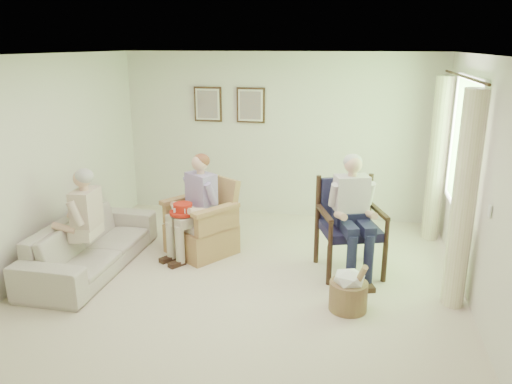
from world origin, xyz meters
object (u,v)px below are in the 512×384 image
Objects in this scene: sofa at (91,244)px; red_hat at (183,210)px; wicker_armchair at (202,229)px; hatbox at (349,290)px; wood_armchair at (351,222)px; person_wicker at (198,200)px; person_dark at (352,207)px; person_sofa at (82,217)px.

red_hat reaches higher than sofa.
wicker_armchair is 1.42m from sofa.
sofa is 3.20m from hatbox.
wood_armchair is 0.84× the size of person_wicker.
wicker_armchair is 1.69× the size of hatbox.
red_hat is at bearing 165.71° from wood_armchair.
person_dark is 3.21m from person_sofa.
hatbox is at bearing 4.01° from wicker_armchair.
red_hat is at bearing -82.02° from wicker_armchair.
person_dark reaches higher than person_wicker.
person_sofa reaches higher than red_hat.
person_wicker is at bearing 152.36° from hatbox.
sofa is at bearing -112.92° from wicker_armchair.
wicker_armchair is at bearing 123.08° from person_sofa.
wood_armchair is 2.11m from red_hat.
wood_armchair is at bearing 91.23° from hatbox.
person_sofa is at bearing -112.23° from person_wicker.
person_wicker is at bearing 118.82° from person_sofa.
person_sofa reaches higher than wood_armchair.
person_dark is (3.15, 0.45, 0.55)m from sofa.
person_dark is (1.96, -0.32, 0.55)m from wicker_armchair.
person_wicker reaches higher than hatbox.
sofa is at bearing 172.70° from hatbox.
wicker_armchair is 0.49m from red_hat.
wicker_armchair is at bearing 149.41° from hatbox.
red_hat is (-2.10, 0.02, -0.18)m from person_dark.
wood_armchair is 1.96m from person_wicker.
person_dark is 4.19× the size of red_hat.
person_wicker is at bearing -62.29° from sofa.
wicker_armchair is 0.90× the size of wood_armchair.
hatbox is at bearing 81.09° from person_sofa.
wicker_armchair reaches higher than sofa.
person_sofa is (-3.15, -0.78, 0.12)m from wood_armchair.
person_dark is 1.13× the size of person_sofa.
person_dark reaches higher than hatbox.
wood_armchair is 0.52× the size of sofa.
person_dark is (1.96, -0.18, 0.09)m from person_wicker.
person_wicker is 2.25× the size of hatbox.
sofa is 3.61× the size of hatbox.
person_dark reaches higher than sofa.
wicker_armchair is 0.79× the size of person_sofa.
red_hat is 2.34m from hatbox.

